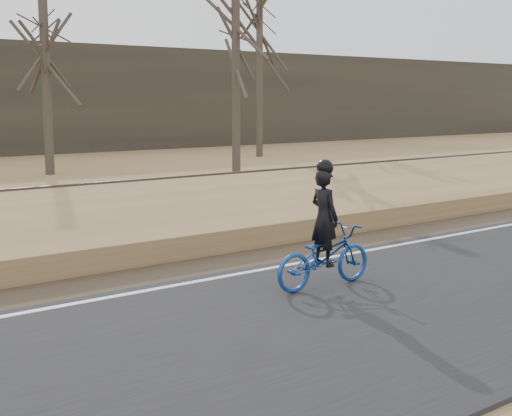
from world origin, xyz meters
TOP-DOWN VIEW (x-y plane):
  - ground at (0.00, 0.00)m, footprint 120.00×120.00m
  - road at (0.00, -2.50)m, footprint 120.00×6.00m
  - edge_line at (0.00, 0.20)m, footprint 120.00×0.12m
  - shoulder at (0.00, 1.20)m, footprint 120.00×1.60m
  - embankment at (0.00, 4.20)m, footprint 120.00×5.00m
  - cyclist at (2.32, -1.26)m, footprint 1.85×0.68m
  - bare_tree_center at (5.40, 18.19)m, footprint 0.36×0.36m
  - bare_tree_right at (11.79, 14.34)m, footprint 0.36×0.36m
  - bare_tree_far_right at (17.45, 20.19)m, footprint 0.36×0.36m

SIDE VIEW (x-z plane):
  - ground at x=0.00m, z-range 0.00..0.00m
  - shoulder at x=0.00m, z-range 0.00..0.04m
  - road at x=0.00m, z-range 0.00..0.06m
  - edge_line at x=0.00m, z-range 0.06..0.07m
  - embankment at x=0.00m, z-range 0.00..0.44m
  - cyclist at x=2.32m, z-range -0.32..1.70m
  - bare_tree_right at x=11.79m, z-range 0.00..7.82m
  - bare_tree_center at x=5.40m, z-range 0.00..8.12m
  - bare_tree_far_right at x=17.45m, z-range 0.00..8.94m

